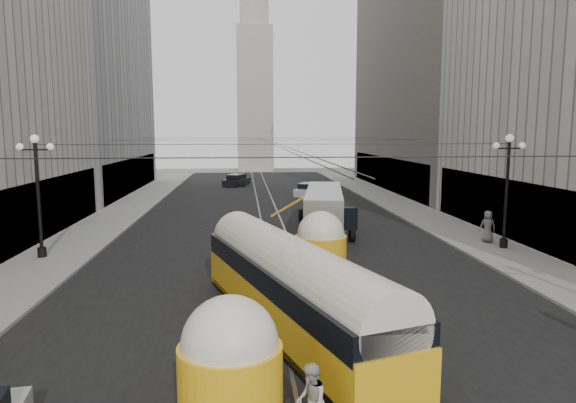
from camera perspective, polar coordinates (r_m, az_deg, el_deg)
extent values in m
cube|color=black|center=(42.33, -2.15, -1.29)|extent=(20.00, 85.00, 0.02)
cube|color=gray|center=(46.81, -17.21, -0.67)|extent=(4.00, 72.00, 0.15)
cube|color=gray|center=(47.83, 12.15, -0.32)|extent=(4.00, 72.00, 0.15)
cube|color=gray|center=(42.30, -3.17, -1.30)|extent=(0.12, 85.00, 0.04)
cube|color=gray|center=(42.37, -1.14, -1.27)|extent=(0.12, 85.00, 0.04)
cube|color=black|center=(35.68, -24.61, -0.45)|extent=(0.10, 18.00, 3.60)
cube|color=#999999|center=(60.46, -22.93, 14.15)|extent=(12.00, 28.00, 28.00)
cube|color=black|center=(58.69, -16.78, 2.89)|extent=(0.10, 25.20, 3.60)
cube|color=black|center=(35.44, 22.06, -0.36)|extent=(0.10, 18.00, 3.60)
cube|color=#514C47|center=(62.04, 16.58, 16.12)|extent=(12.00, 32.00, 32.00)
cube|color=black|center=(59.64, 10.72, 3.16)|extent=(0.10, 28.80, 3.60)
cube|color=#B2AFA8|center=(89.44, -3.70, 11.18)|extent=(6.00, 6.00, 24.00)
cylinder|color=#B2AFA8|center=(91.35, -3.79, 19.98)|extent=(4.80, 4.80, 4.00)
cylinder|color=black|center=(29.45, -25.97, 0.13)|extent=(0.18, 0.18, 6.00)
cylinder|color=black|center=(29.91, -25.66, -5.09)|extent=(0.44, 0.44, 0.50)
cylinder|color=black|center=(29.26, -26.28, 5.19)|extent=(1.60, 0.08, 0.08)
sphere|color=white|center=(29.24, -26.34, 6.26)|extent=(0.44, 0.44, 0.44)
sphere|color=white|center=(29.53, -27.65, 5.41)|extent=(0.36, 0.36, 0.36)
sphere|color=white|center=(28.99, -24.91, 5.55)|extent=(0.36, 0.36, 0.36)
cylinder|color=black|center=(31.12, 23.10, 0.67)|extent=(0.18, 0.18, 6.00)
cylinder|color=black|center=(31.55, 22.83, -4.30)|extent=(0.44, 0.44, 0.50)
cylinder|color=black|center=(30.93, 23.36, 5.45)|extent=(1.60, 0.08, 0.08)
sphere|color=white|center=(30.92, 23.41, 6.47)|extent=(0.44, 0.44, 0.44)
sphere|color=white|center=(30.58, 22.13, 5.78)|extent=(0.36, 0.36, 0.36)
sphere|color=white|center=(31.29, 24.59, 5.68)|extent=(0.36, 0.36, 0.36)
cylinder|color=black|center=(13.42, 3.68, 4.92)|extent=(25.00, 0.03, 0.03)
cylinder|color=black|center=(27.34, -0.73, 6.38)|extent=(25.00, 0.03, 0.03)
cylinder|color=black|center=(41.31, -2.16, 6.85)|extent=(25.00, 0.03, 0.03)
cylinder|color=black|center=(55.29, -2.87, 7.08)|extent=(25.00, 0.03, 0.03)
cylinder|color=black|center=(45.31, -2.41, 6.68)|extent=(0.03, 72.00, 0.03)
cylinder|color=black|center=(45.33, -1.90, 6.68)|extent=(0.03, 72.00, 0.03)
cube|color=yellow|center=(17.55, 0.34, -11.29)|extent=(6.01, 12.54, 1.51)
cube|color=black|center=(17.79, 0.34, -13.46)|extent=(5.89, 12.19, 0.27)
cube|color=black|center=(17.25, 0.35, -8.22)|extent=(5.97, 12.37, 0.75)
cylinder|color=silver|center=(17.18, 0.35, -7.37)|extent=(5.70, 12.28, 2.04)
cylinder|color=yellow|center=(12.09, -6.40, -20.09)|extent=(2.31, 2.31, 2.04)
sphere|color=silver|center=(11.63, -6.48, -15.44)|extent=(2.13, 2.13, 2.13)
cylinder|color=yellow|center=(23.29, 3.64, -6.26)|extent=(2.31, 2.31, 2.04)
sphere|color=silver|center=(23.05, 3.67, -3.69)|extent=(2.13, 2.13, 2.13)
cube|color=#A9AAAE|center=(34.65, 4.02, -0.94)|extent=(4.05, 11.27, 2.76)
cube|color=black|center=(34.58, 4.03, -0.19)|extent=(4.01, 10.89, 1.01)
cube|color=black|center=(29.27, 5.69, -1.93)|extent=(2.10, 0.44, 1.29)
cylinder|color=black|center=(31.05, 2.96, -3.76)|extent=(0.30, 0.92, 0.92)
cylinder|color=black|center=(31.44, 7.13, -3.67)|extent=(0.30, 0.92, 0.92)
cylinder|color=black|center=(38.27, 1.45, -1.56)|extent=(0.30, 0.92, 0.92)
cylinder|color=black|center=(38.59, 4.84, -1.50)|extent=(0.30, 0.92, 0.92)
cube|color=silver|center=(53.52, 2.21, 1.11)|extent=(3.35, 4.63, 0.76)
cube|color=black|center=(53.46, 2.21, 1.68)|extent=(2.37, 2.78, 0.72)
cylinder|color=black|center=(52.00, 1.54, 0.75)|extent=(0.22, 0.61, 0.61)
cylinder|color=black|center=(52.21, 3.27, 0.77)|extent=(0.22, 0.61, 0.61)
cylinder|color=black|center=(54.88, 1.20, 1.12)|extent=(0.22, 0.61, 0.61)
cylinder|color=black|center=(55.07, 2.84, 1.14)|extent=(0.22, 0.61, 0.61)
cube|color=black|center=(63.81, -5.73, 2.18)|extent=(3.50, 4.91, 0.81)
cube|color=black|center=(63.76, -5.74, 2.69)|extent=(2.49, 2.94, 0.76)
cylinder|color=black|center=(62.31, -6.52, 1.88)|extent=(0.22, 0.65, 0.65)
cylinder|color=black|center=(62.28, -4.98, 1.90)|extent=(0.22, 0.65, 0.65)
cylinder|color=black|center=(65.38, -6.45, 2.16)|extent=(0.22, 0.65, 0.65)
cylinder|color=black|center=(65.35, -4.98, 2.18)|extent=(0.22, 0.65, 0.65)
imported|color=#B6B5A9|center=(11.95, 2.52, -21.35)|extent=(0.71, 0.88, 1.70)
imported|color=slate|center=(32.62, 21.30, -2.60)|extent=(1.00, 0.70, 1.88)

